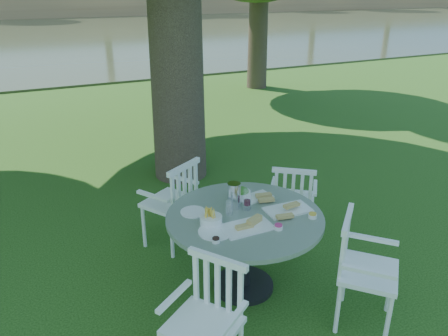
{
  "coord_description": "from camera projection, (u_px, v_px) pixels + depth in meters",
  "views": [
    {
      "loc": [
        -1.8,
        -3.59,
        2.61
      ],
      "look_at": [
        0.0,
        0.2,
        0.85
      ],
      "focal_mm": 35.0,
      "sensor_mm": 36.0,
      "label": 1
    }
  ],
  "objects": [
    {
      "name": "chair_nw",
      "position": [
        176.0,
        198.0,
        4.53
      ],
      "size": [
        0.66,
        0.65,
        0.97
      ],
      "rotation": [
        0.0,
        0.0,
        -2.59
      ],
      "color": "white",
      "rests_on": "ground"
    },
    {
      "name": "chair_ne",
      "position": [
        293.0,
        197.0,
        4.65
      ],
      "size": [
        0.61,
        0.61,
        0.89
      ],
      "rotation": [
        0.0,
        0.0,
        -3.79
      ],
      "color": "white",
      "rests_on": "ground"
    },
    {
      "name": "chair_sw",
      "position": [
        210.0,
        311.0,
        3.01
      ],
      "size": [
        0.62,
        0.62,
        0.91
      ],
      "rotation": [
        0.0,
        0.0,
        -0.96
      ],
      "color": "white",
      "rests_on": "ground"
    },
    {
      "name": "table",
      "position": [
        244.0,
        230.0,
        3.86
      ],
      "size": [
        1.38,
        1.38,
        0.76
      ],
      "color": "black",
      "rests_on": "ground"
    },
    {
      "name": "river",
      "position": [
        45.0,
        37.0,
        23.86
      ],
      "size": [
        100.0,
        28.0,
        0.12
      ],
      "primitive_type": "cube",
      "color": "#353D24",
      "rests_on": "ground"
    },
    {
      "name": "ground",
      "position": [
        232.0,
        247.0,
        4.71
      ],
      "size": [
        140.0,
        140.0,
        0.0
      ],
      "primitive_type": "plane",
      "color": "#153B0C",
      "rests_on": "ground"
    },
    {
      "name": "tableware",
      "position": [
        239.0,
        208.0,
        3.82
      ],
      "size": [
        1.09,
        0.78,
        0.24
      ],
      "color": "white",
      "rests_on": "table"
    },
    {
      "name": "chair_se",
      "position": [
        357.0,
        262.0,
        3.49
      ],
      "size": [
        0.66,
        0.66,
        0.95
      ],
      "rotation": [
        0.0,
        0.0,
        0.76
      ],
      "color": "white",
      "rests_on": "ground"
    }
  ]
}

